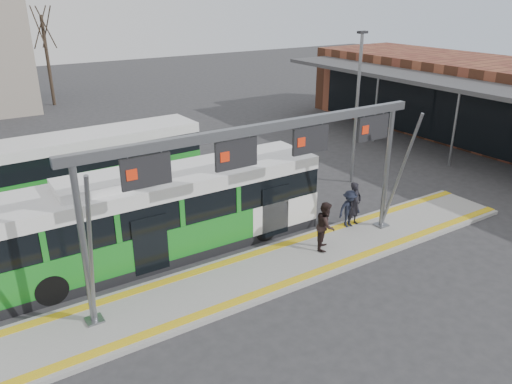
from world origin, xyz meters
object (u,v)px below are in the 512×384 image
passenger_a (355,204)px  passenger_b (326,226)px  hero_bus (162,215)px  gantry (267,154)px  passenger_c (349,209)px

passenger_a → passenger_b: 2.53m
hero_bus → passenger_b: hero_bus is taller
gantry → hero_bus: size_ratio=1.04×
hero_bus → passenger_a: (7.53, -2.31, -0.49)m
hero_bus → passenger_c: size_ratio=7.84×
hero_bus → passenger_a: bearing=-16.8°
passenger_a → gantry: bearing=178.0°
passenger_a → passenger_b: bearing=-169.1°
passenger_b → hero_bus: bearing=103.8°
passenger_a → passenger_c: (-0.28, -0.01, -0.14)m
gantry → passenger_c: (4.65, 0.75, -3.35)m
gantry → passenger_b: (2.58, -0.17, -3.21)m
passenger_a → passenger_c: passenger_a is taller
hero_bus → passenger_a: hero_bus is taller
passenger_b → passenger_c: bearing=-20.2°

